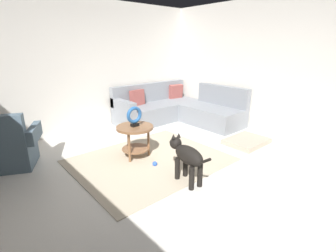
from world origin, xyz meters
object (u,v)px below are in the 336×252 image
object	(u,v)px
side_table	(135,133)
torus_sculpture	(134,116)
dog_toy_ball	(155,164)
sectional_couch	(177,110)
armchair	(10,148)
dog_bed_mat	(247,141)
dog	(187,156)

from	to	relation	value
side_table	torus_sculpture	bearing A→B (deg)	-90.00
torus_sculpture	dog_toy_ball	xyz separation A→B (m)	(0.03, -0.47, -0.67)
sectional_couch	armchair	distance (m)	3.56
dog_bed_mat	torus_sculpture	bearing A→B (deg)	155.26
torus_sculpture	side_table	bearing A→B (deg)	90.00
armchair	dog_toy_ball	bearing A→B (deg)	-14.43
armchair	torus_sculpture	xyz separation A→B (m)	(1.63, -0.91, 0.39)
dog_toy_ball	side_table	bearing A→B (deg)	93.90
armchair	dog	size ratio (longest dim) A/B	1.16
armchair	dog_bed_mat	bearing A→B (deg)	-1.51
armchair	dog_toy_ball	size ratio (longest dim) A/B	13.00
sectional_couch	dog	distance (m)	2.84
dog_toy_ball	sectional_couch	bearing A→B (deg)	38.80
side_table	dog	world-z (taller)	dog
torus_sculpture	armchair	bearing A→B (deg)	150.69
side_table	dog_bed_mat	distance (m)	2.15
sectional_couch	side_table	size ratio (longest dim) A/B	3.75
dog	dog_toy_ball	bearing A→B (deg)	101.73
dog_bed_mat	dog_toy_ball	distance (m)	1.94
armchair	side_table	xyz separation A→B (m)	(1.63, -0.91, 0.09)
dog_toy_ball	armchair	bearing A→B (deg)	140.20
sectional_couch	dog_bed_mat	xyz separation A→B (m)	(-0.01, -1.94, -0.24)
sectional_couch	dog	xyz separation A→B (m)	(-1.85, -2.16, 0.09)
dog_bed_mat	dog_toy_ball	bearing A→B (deg)	167.55
side_table	dog_toy_ball	xyz separation A→B (m)	(0.03, -0.47, -0.38)
side_table	dog_toy_ball	world-z (taller)	side_table
armchair	side_table	world-z (taller)	armchair
side_table	armchair	bearing A→B (deg)	150.69
sectional_couch	dog_toy_ball	size ratio (longest dim) A/B	29.85
side_table	dog_toy_ball	distance (m)	0.60
dog_bed_mat	dog	size ratio (longest dim) A/B	0.94
torus_sculpture	dog_toy_ball	world-z (taller)	torus_sculpture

